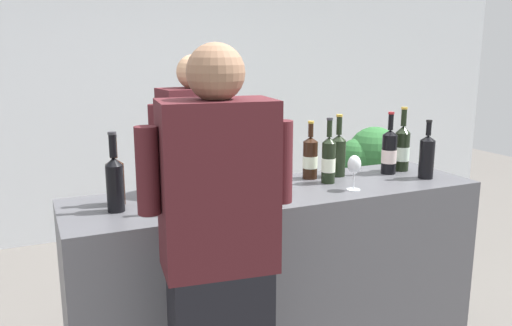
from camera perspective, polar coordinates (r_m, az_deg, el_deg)
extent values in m
cube|color=silver|center=(4.96, -11.02, 8.68)|extent=(8.00, 0.10, 2.80)
cube|color=#4C4C51|center=(2.76, 2.52, -13.25)|extent=(2.08, 0.57, 1.02)
cylinder|color=black|center=(2.80, 5.97, 0.32)|extent=(0.08, 0.08, 0.20)
cone|color=black|center=(2.78, 6.02, 2.61)|extent=(0.08, 0.08, 0.03)
cylinder|color=black|center=(2.78, 6.05, 3.61)|extent=(0.03, 0.03, 0.07)
cylinder|color=#B79333|center=(2.77, 6.07, 4.48)|extent=(0.03, 0.03, 0.01)
cylinder|color=#E4EFCF|center=(2.81, 5.97, 0.12)|extent=(0.08, 0.08, 0.07)
cylinder|color=black|center=(2.52, 2.88, -1.13)|extent=(0.08, 0.08, 0.19)
cone|color=black|center=(2.49, 2.90, 1.36)|extent=(0.08, 0.08, 0.03)
cylinder|color=black|center=(2.48, 2.92, 2.75)|extent=(0.03, 0.03, 0.09)
cylinder|color=black|center=(2.48, 2.93, 3.92)|extent=(0.03, 0.03, 0.01)
cylinder|color=silver|center=(2.52, 2.87, -1.35)|extent=(0.09, 0.09, 0.06)
cylinder|color=black|center=(2.22, -8.27, -3.02)|extent=(0.07, 0.07, 0.20)
cone|color=black|center=(2.19, -8.36, -0.11)|extent=(0.07, 0.07, 0.03)
cylinder|color=black|center=(2.18, -8.41, 1.46)|extent=(0.03, 0.03, 0.09)
cylinder|color=#333338|center=(2.17, -8.45, 2.76)|extent=(0.03, 0.03, 0.01)
cylinder|color=silver|center=(2.22, -8.26, -3.27)|extent=(0.08, 0.08, 0.06)
cylinder|color=black|center=(2.94, 18.24, 0.38)|extent=(0.08, 0.08, 0.21)
cone|color=black|center=(2.92, 18.40, 2.63)|extent=(0.08, 0.08, 0.03)
cylinder|color=black|center=(2.91, 18.46, 3.59)|extent=(0.03, 0.03, 0.07)
cylinder|color=black|center=(2.91, 18.52, 4.40)|extent=(0.03, 0.03, 0.01)
cylinder|color=black|center=(2.40, -15.19, -2.28)|extent=(0.08, 0.08, 0.19)
cone|color=black|center=(2.38, -15.33, 0.22)|extent=(0.08, 0.08, 0.03)
cylinder|color=black|center=(2.37, -15.42, 1.63)|extent=(0.03, 0.03, 0.09)
cylinder|color=#333338|center=(2.36, -15.49, 2.87)|extent=(0.04, 0.04, 0.01)
cylinder|color=black|center=(3.09, 15.74, 1.20)|extent=(0.08, 0.08, 0.22)
cone|color=black|center=(3.07, 15.88, 3.57)|extent=(0.08, 0.08, 0.04)
cylinder|color=black|center=(3.06, 15.96, 4.82)|extent=(0.03, 0.03, 0.10)
cylinder|color=#B79333|center=(3.05, 16.02, 5.82)|extent=(0.04, 0.04, 0.01)
cylinder|color=silver|center=(3.09, 15.73, 1.00)|extent=(0.09, 0.09, 0.08)
cylinder|color=black|center=(2.72, 7.97, 0.01)|extent=(0.07, 0.07, 0.21)
cone|color=black|center=(2.70, 8.05, 2.53)|extent=(0.07, 0.07, 0.03)
cylinder|color=black|center=(2.69, 8.09, 3.77)|extent=(0.03, 0.03, 0.09)
cylinder|color=#333338|center=(2.68, 8.12, 4.82)|extent=(0.03, 0.03, 0.01)
cylinder|color=silver|center=(2.72, 7.97, -0.21)|extent=(0.07, 0.07, 0.07)
cylinder|color=black|center=(2.99, 14.42, 0.93)|extent=(0.08, 0.08, 0.22)
cone|color=black|center=(2.97, 14.55, 3.27)|extent=(0.08, 0.08, 0.03)
cylinder|color=black|center=(2.96, 14.61, 4.38)|extent=(0.03, 0.03, 0.09)
cylinder|color=maroon|center=(2.96, 14.66, 5.34)|extent=(0.03, 0.03, 0.01)
cylinder|color=silver|center=(3.00, 14.41, 0.73)|extent=(0.08, 0.08, 0.08)
cylinder|color=black|center=(2.28, -5.74, -2.56)|extent=(0.08, 0.08, 0.19)
cone|color=black|center=(2.26, -5.80, 0.17)|extent=(0.08, 0.08, 0.03)
cylinder|color=black|center=(2.25, -5.84, 1.76)|extent=(0.03, 0.03, 0.10)
cylinder|color=#333338|center=(2.24, -5.87, 3.15)|extent=(0.03, 0.03, 0.01)
cylinder|color=black|center=(2.88, 9.02, 0.52)|extent=(0.08, 0.08, 0.20)
cone|color=black|center=(2.86, 9.10, 2.78)|extent=(0.08, 0.08, 0.03)
cylinder|color=black|center=(2.85, 9.14, 4.08)|extent=(0.03, 0.03, 0.10)
cylinder|color=#B79333|center=(2.84, 9.18, 5.18)|extent=(0.03, 0.03, 0.01)
cylinder|color=black|center=(2.30, -15.23, -2.72)|extent=(0.07, 0.07, 0.20)
cone|color=black|center=(2.27, -15.40, 0.18)|extent=(0.07, 0.07, 0.04)
cylinder|color=black|center=(2.26, -15.49, 1.83)|extent=(0.03, 0.03, 0.10)
cylinder|color=#333338|center=(2.25, -15.57, 3.18)|extent=(0.04, 0.04, 0.01)
cylinder|color=silver|center=(2.62, 10.65, -2.90)|extent=(0.07, 0.07, 0.00)
cylinder|color=silver|center=(2.61, 10.69, -1.94)|extent=(0.01, 0.01, 0.09)
ellipsoid|color=silver|center=(2.59, 10.76, -0.14)|extent=(0.07, 0.07, 0.09)
ellipsoid|color=maroon|center=(2.60, 10.75, -0.48)|extent=(0.05, 0.05, 0.03)
cylinder|color=silver|center=(2.52, -9.01, -1.11)|extent=(0.20, 0.20, 0.20)
torus|color=silver|center=(2.50, -9.09, 1.23)|extent=(0.20, 0.20, 0.01)
cube|color=black|center=(3.24, -6.33, -10.41)|extent=(0.38, 0.27, 0.90)
cube|color=#47191E|center=(3.03, -6.66, 2.65)|extent=(0.42, 0.28, 0.59)
sphere|color=tan|center=(2.99, -6.84, 9.91)|extent=(0.20, 0.20, 0.20)
cylinder|color=#47191E|center=(3.12, -2.66, 4.31)|extent=(0.08, 0.08, 0.28)
cylinder|color=#47191E|center=(2.94, -10.96, 3.59)|extent=(0.08, 0.08, 0.28)
cube|color=#47191E|center=(1.84, -4.25, -2.59)|extent=(0.43, 0.28, 0.61)
sphere|color=#8C664C|center=(1.78, -4.45, 9.90)|extent=(0.20, 0.20, 0.20)
cylinder|color=#47191E|center=(1.78, -11.83, -0.84)|extent=(0.08, 0.08, 0.30)
cylinder|color=#47191E|center=(1.89, 2.85, 0.13)|extent=(0.08, 0.08, 0.30)
cylinder|color=brown|center=(4.25, 11.36, -9.19)|extent=(0.40, 0.40, 0.31)
sphere|color=#2D6B33|center=(4.09, 9.93, -2.28)|extent=(0.33, 0.33, 0.33)
sphere|color=#2D6B33|center=(3.91, 11.10, 0.52)|extent=(0.29, 0.29, 0.29)
sphere|color=#2D6B33|center=(4.13, 12.32, -0.41)|extent=(0.40, 0.40, 0.40)
sphere|color=#2D6B33|center=(3.96, 12.89, 1.05)|extent=(0.40, 0.40, 0.40)
sphere|color=#2D6B33|center=(4.16, 11.87, -1.53)|extent=(0.45, 0.45, 0.45)
cylinder|color=#4C3823|center=(4.11, 11.62, -3.28)|extent=(0.05, 0.05, 0.60)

